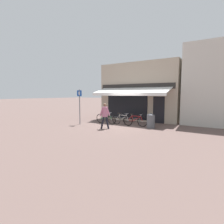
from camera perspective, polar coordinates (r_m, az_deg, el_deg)
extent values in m
plane|color=brown|center=(12.72, 2.71, -4.47)|extent=(160.00, 160.00, 0.00)
cube|color=tan|center=(16.20, 9.69, 6.48)|extent=(6.88, 3.00, 4.96)
cube|color=black|center=(15.17, 4.78, 1.95)|extent=(3.78, 0.04, 2.20)
cube|color=black|center=(14.12, 15.00, 0.66)|extent=(0.90, 0.04, 2.10)
cube|color=#282623|center=(14.81, 7.46, 8.25)|extent=(6.53, 0.06, 0.44)
cube|color=white|center=(14.03, 5.98, 7.08)|extent=(6.19, 1.76, 0.50)
cube|color=white|center=(13.25, 4.29, 5.76)|extent=(6.19, 0.03, 0.20)
cylinder|color=#47494F|center=(13.10, 3.19, -1.73)|extent=(3.01, 0.04, 0.04)
cylinder|color=#47494F|center=(13.89, -2.07, -2.44)|extent=(0.04, 0.04, 0.55)
cylinder|color=#47494F|center=(12.52, 9.04, -3.43)|extent=(0.04, 0.04, 0.55)
torus|color=black|center=(13.16, -0.19, -2.50)|extent=(0.75, 0.18, 0.74)
cylinder|color=#9E9EA3|center=(13.16, -0.19, -2.50)|extent=(0.07, 0.07, 0.08)
torus|color=black|center=(13.79, -3.83, -2.13)|extent=(0.75, 0.18, 0.74)
cylinder|color=#9E9EA3|center=(13.79, -3.83, -2.13)|extent=(0.07, 0.07, 0.08)
cylinder|color=#23703D|center=(13.35, -1.67, -1.67)|extent=(0.59, 0.11, 0.39)
cylinder|color=#23703D|center=(13.33, -1.88, -0.85)|extent=(0.66, 0.06, 0.05)
cylinder|color=#23703D|center=(13.54, -2.79, -1.53)|extent=(0.13, 0.10, 0.39)
cylinder|color=#23703D|center=(13.67, -3.21, -2.23)|extent=(0.38, 0.05, 0.05)
cylinder|color=#23703D|center=(13.65, -3.41, -1.43)|extent=(0.32, 0.10, 0.38)
cylinder|color=#23703D|center=(13.15, -0.46, -1.74)|extent=(0.16, 0.09, 0.36)
cylinder|color=#9E9EA3|center=(13.52, -3.07, -0.52)|extent=(0.06, 0.04, 0.11)
cube|color=black|center=(13.51, -3.14, -0.22)|extent=(0.24, 0.12, 0.06)
cylinder|color=#9E9EA3|center=(13.12, -0.75, -0.69)|extent=(0.03, 0.05, 0.14)
cylinder|color=#9E9EA3|center=(13.11, -0.77, -0.39)|extent=(0.05, 0.52, 0.10)
torus|color=black|center=(12.68, 5.30, -2.82)|extent=(0.75, 0.11, 0.74)
cylinder|color=#9E9EA3|center=(12.68, 5.30, -2.82)|extent=(0.07, 0.07, 0.07)
torus|color=black|center=(13.23, 1.43, -2.43)|extent=(0.75, 0.11, 0.74)
cylinder|color=#9E9EA3|center=(13.23, 1.43, -2.43)|extent=(0.07, 0.07, 0.07)
cylinder|color=#BCB7B2|center=(12.86, 3.78, -1.94)|extent=(0.58, 0.08, 0.40)
cylinder|color=#BCB7B2|center=(12.85, 3.63, -1.08)|extent=(0.64, 0.08, 0.05)
cylinder|color=#BCB7B2|center=(13.03, 2.59, -1.80)|extent=(0.11, 0.04, 0.39)
cylinder|color=#BCB7B2|center=(13.13, 2.08, -2.54)|extent=(0.37, 0.06, 0.05)
cylinder|color=#BCB7B2|center=(13.12, 1.93, -1.70)|extent=(0.31, 0.07, 0.39)
cylinder|color=#BCB7B2|center=(12.68, 5.07, -2.02)|extent=(0.15, 0.04, 0.36)
cylinder|color=#9E9EA3|center=(13.02, 2.38, -0.72)|extent=(0.05, 0.03, 0.11)
cube|color=black|center=(13.02, 2.32, -0.41)|extent=(0.25, 0.12, 0.05)
cylinder|color=#9E9EA3|center=(12.67, 4.84, -0.91)|extent=(0.03, 0.03, 0.14)
cylinder|color=#9E9EA3|center=(12.66, 4.84, -0.60)|extent=(0.06, 0.52, 0.04)
torus|color=black|center=(12.45, 9.92, -3.07)|extent=(0.73, 0.12, 0.73)
cylinder|color=#9E9EA3|center=(12.45, 9.92, -3.07)|extent=(0.08, 0.07, 0.07)
torus|color=black|center=(12.80, 5.21, -2.76)|extent=(0.73, 0.12, 0.73)
cylinder|color=#9E9EA3|center=(12.80, 5.21, -2.76)|extent=(0.08, 0.07, 0.07)
cylinder|color=#B21E1E|center=(12.55, 8.12, -2.22)|extent=(0.61, 0.10, 0.39)
cylinder|color=#B21E1E|center=(12.54, 7.95, -1.35)|extent=(0.67, 0.10, 0.05)
cylinder|color=#B21E1E|center=(12.65, 6.67, -2.09)|extent=(0.12, 0.04, 0.39)
cylinder|color=#B21E1E|center=(12.73, 6.02, -2.86)|extent=(0.39, 0.07, 0.05)
cylinder|color=#B21E1E|center=(12.72, 5.86, -2.00)|extent=(0.33, 0.07, 0.38)
cylinder|color=#B21E1E|center=(12.44, 9.67, -2.27)|extent=(0.15, 0.05, 0.36)
cylinder|color=#9E9EA3|center=(12.64, 6.45, -1.00)|extent=(0.05, 0.03, 0.11)
cube|color=black|center=(12.64, 6.39, -0.68)|extent=(0.25, 0.12, 0.05)
cylinder|color=#9E9EA3|center=(12.43, 9.43, -1.15)|extent=(0.03, 0.03, 0.14)
cylinder|color=#9E9EA3|center=(12.42, 9.43, -0.83)|extent=(0.07, 0.52, 0.03)
cylinder|color=black|center=(11.57, -1.55, -3.49)|extent=(0.37, 0.18, 0.84)
cylinder|color=black|center=(11.58, -3.10, -3.48)|extent=(0.37, 0.18, 0.84)
cylinder|color=#B26684|center=(11.48, -2.34, 0.07)|extent=(0.44, 0.44, 0.64)
sphere|color=brown|center=(11.44, -2.35, 2.35)|extent=(0.21, 0.21, 0.21)
cylinder|color=#B26684|center=(11.40, -3.45, 0.02)|extent=(0.30, 0.13, 0.57)
cylinder|color=#B26684|center=(11.57, -1.25, 0.11)|extent=(0.30, 0.13, 0.57)
cylinder|color=#515459|center=(12.08, 12.55, -3.01)|extent=(0.53, 0.53, 0.89)
cone|color=#33353A|center=(12.01, 12.60, -0.65)|extent=(0.55, 0.55, 0.11)
cylinder|color=slate|center=(13.41, -10.51, 1.63)|extent=(0.07, 0.07, 2.63)
cube|color=#14429E|center=(13.37, -10.62, 6.04)|extent=(0.44, 0.02, 0.44)
cube|color=white|center=(13.36, -10.66, 6.04)|extent=(0.14, 0.01, 0.22)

